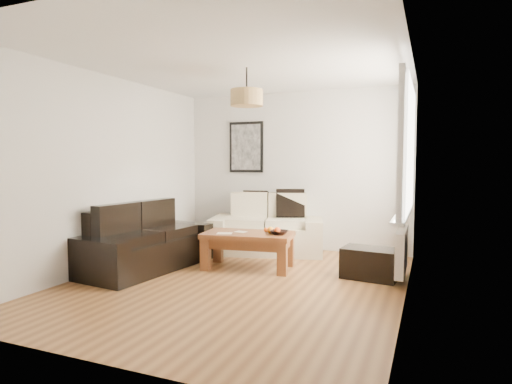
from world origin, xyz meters
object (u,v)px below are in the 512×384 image
at_px(loveseat_cream, 267,225).
at_px(coffee_table, 248,250).
at_px(ottoman, 370,263).
at_px(sofa_leather, 146,239).

distance_m(loveseat_cream, coffee_table, 1.12).
distance_m(coffee_table, ottoman, 1.61).
height_order(sofa_leather, coffee_table, sofa_leather).
height_order(loveseat_cream, coffee_table, loveseat_cream).
bearing_deg(sofa_leather, loveseat_cream, -28.67).
bearing_deg(sofa_leather, coffee_table, -60.99).
bearing_deg(ottoman, loveseat_cream, 150.64).
bearing_deg(coffee_table, ottoman, 4.02).
relative_size(sofa_leather, ottoman, 2.85).
xyz_separation_m(loveseat_cream, ottoman, (1.74, -0.98, -0.25)).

